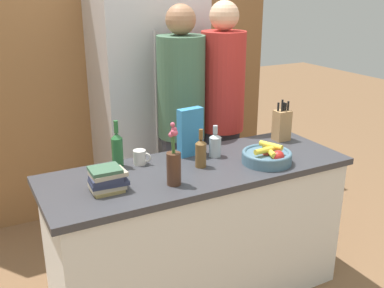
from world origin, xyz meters
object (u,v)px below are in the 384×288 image
(coffee_mug, at_px, (140,157))
(knife_block, at_px, (282,125))
(cereal_box, at_px, (190,132))
(book_stack, at_px, (107,180))
(fruit_bowl, at_px, (267,156))
(person_in_blue, at_px, (222,109))
(flower_vase, at_px, (174,164))
(bottle_wine, at_px, (201,152))
(bottle_oil, at_px, (215,144))
(person_at_sink, at_px, (181,116))
(refrigerator, at_px, (149,105))
(bottle_vinegar, at_px, (117,149))

(coffee_mug, bearing_deg, knife_block, -2.05)
(cereal_box, xyz_separation_m, book_stack, (-0.63, -0.27, -0.09))
(fruit_bowl, bearing_deg, book_stack, 175.75)
(book_stack, xyz_separation_m, person_in_blue, (1.13, 0.69, 0.08))
(coffee_mug, bearing_deg, flower_vase, -81.42)
(bottle_wine, height_order, person_in_blue, person_in_blue)
(knife_block, bearing_deg, bottle_wine, -166.78)
(bottle_oil, xyz_separation_m, person_at_sink, (0.03, 0.54, 0.05))
(refrigerator, relative_size, fruit_bowl, 6.49)
(book_stack, bearing_deg, cereal_box, 23.09)
(bottle_oil, bearing_deg, book_stack, -166.89)
(person_at_sink, bearing_deg, book_stack, -122.78)
(coffee_mug, distance_m, bottle_oil, 0.48)
(book_stack, bearing_deg, bottle_vinegar, 61.73)
(refrigerator, xyz_separation_m, bottle_wine, (-0.17, -1.21, 0.01))
(bottle_vinegar, xyz_separation_m, person_in_blue, (0.97, 0.39, 0.03))
(fruit_bowl, distance_m, bottle_vinegar, 0.91)
(person_at_sink, bearing_deg, coffee_mug, -123.28)
(bottle_oil, bearing_deg, flower_vase, -147.43)
(fruit_bowl, distance_m, person_at_sink, 0.82)
(refrigerator, bearing_deg, bottle_wine, -97.90)
(bottle_oil, bearing_deg, refrigerator, 89.82)
(book_stack, xyz_separation_m, bottle_oil, (0.76, 0.18, 0.02))
(bottle_vinegar, height_order, person_at_sink, person_at_sink)
(flower_vase, bearing_deg, person_in_blue, 44.98)
(fruit_bowl, xyz_separation_m, bottle_vinegar, (-0.82, 0.37, 0.07))
(fruit_bowl, relative_size, bottle_vinegar, 1.06)
(fruit_bowl, relative_size, person_in_blue, 0.17)
(coffee_mug, height_order, bottle_wine, bottle_wine)
(refrigerator, distance_m, bottle_wine, 1.22)
(bottle_vinegar, bearing_deg, knife_block, -3.22)
(book_stack, bearing_deg, coffee_mug, 42.94)
(flower_vase, bearing_deg, knife_block, 18.08)
(bottle_vinegar, bearing_deg, flower_vase, -64.56)
(coffee_mug, distance_m, book_stack, 0.40)
(bottle_vinegar, height_order, person_in_blue, person_in_blue)
(coffee_mug, height_order, bottle_oil, bottle_oil)
(knife_block, xyz_separation_m, flower_vase, (-0.99, -0.32, 0.01))
(knife_block, height_order, bottle_oil, knife_block)
(fruit_bowl, height_order, person_at_sink, person_at_sink)
(coffee_mug, distance_m, bottle_vinegar, 0.15)
(fruit_bowl, bearing_deg, knife_block, 41.36)
(fruit_bowl, xyz_separation_m, book_stack, (-0.98, 0.07, 0.02))
(book_stack, distance_m, person_in_blue, 1.33)
(knife_block, relative_size, cereal_box, 0.96)
(bottle_oil, xyz_separation_m, bottle_wine, (-0.16, -0.12, 0.01))
(knife_block, xyz_separation_m, bottle_vinegar, (-1.17, 0.07, 0.00))
(cereal_box, distance_m, person_in_blue, 0.65)
(flower_vase, bearing_deg, person_at_sink, 60.87)
(person_at_sink, bearing_deg, person_in_blue, 10.78)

